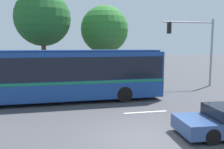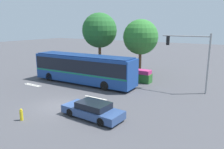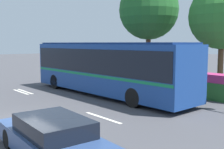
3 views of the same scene
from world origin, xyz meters
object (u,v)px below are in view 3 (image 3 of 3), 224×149
(city_bus, at_px, (105,65))
(street_tree_centre, at_px, (223,16))
(street_tree_left, at_px, (149,10))
(sedan_foreground, at_px, (52,138))

(city_bus, distance_m, street_tree_centre, 8.48)
(city_bus, height_order, street_tree_left, street_tree_left)
(street_tree_left, relative_size, street_tree_centre, 1.12)
(city_bus, bearing_deg, street_tree_centre, -119.69)
(sedan_foreground, height_order, street_tree_centre, street_tree_centre)
(sedan_foreground, distance_m, street_tree_centre, 15.01)
(sedan_foreground, distance_m, street_tree_left, 16.11)
(city_bus, distance_m, street_tree_left, 7.10)
(city_bus, xyz_separation_m, street_tree_centre, (3.74, 6.93, 3.14))
(city_bus, xyz_separation_m, sedan_foreground, (6.57, -7.13, -1.28))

